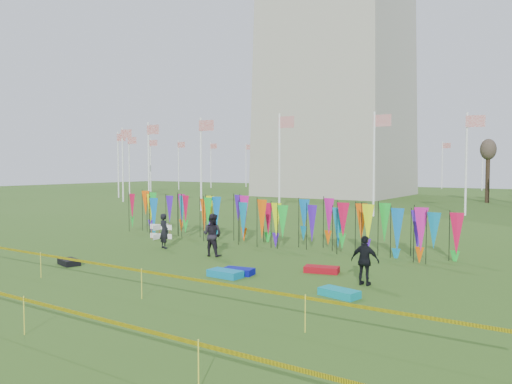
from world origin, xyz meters
The scene contains 13 objects.
ground centered at (0.00, 0.00, 0.00)m, with size 160.00×160.00×0.00m, color #2F5518.
flagpole_ring centered at (-14.00, 48.00, 4.00)m, with size 57.40×56.16×8.00m.
banner_row centered at (0.28, 7.42, 1.35)m, with size 18.64×0.64×2.23m.
caution_tape_near centered at (-0.22, -2.98, 0.78)m, with size 26.00×0.02×0.90m.
box_kite centered at (-5.23, 6.09, 0.39)m, with size 0.70×0.70×0.78m.
person_left centered at (-2.91, 3.91, 0.82)m, with size 0.60×0.44×1.64m, color black.
person_mid centered at (0.24, 3.59, 0.91)m, with size 0.89×0.55×1.83m, color black.
person_right centered at (7.64, 2.18, 0.81)m, with size 0.94×0.54×1.61m, color black.
kite_bag_turquoise centered at (3.14, 0.64, 0.12)m, with size 1.21×0.61×0.24m, color #0B81B2.
kite_bag_blue centered at (3.29, 1.23, 0.11)m, with size 1.08×0.57×0.23m, color #09109B.
kite_bag_red centered at (5.63, 3.15, 0.11)m, with size 1.23×0.56×0.23m, color #AA0B16.
kite_bag_black centered at (-3.24, -1.03, 0.11)m, with size 0.98×0.57×0.23m, color black.
kite_bag_teal centered at (7.53, 0.41, 0.11)m, with size 1.19×0.57×0.23m, color #0B94A2.
Camera 1 is at (13.50, -13.11, 3.87)m, focal length 35.00 mm.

